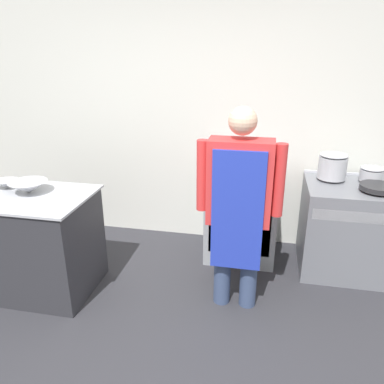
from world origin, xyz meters
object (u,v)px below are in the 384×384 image
Objects in this scene: stove at (347,228)px; stock_pot at (333,165)px; fridge_unit at (242,218)px; person_cook at (239,200)px; mixing_bowl at (29,187)px; saute_pan at (378,187)px; sauce_pot at (372,173)px.

stock_pot reaches higher than stove.
stove is 1.01m from fridge_unit.
person_cook is 1.21m from stock_pot.
person_cook reaches higher than stock_pot.
mixing_bowl reaches higher than stove.
stove is at bearing -4.30° from fridge_unit.
mixing_bowl reaches higher than fridge_unit.
person_cook is (-0.99, -0.77, 0.51)m from stove.
fridge_unit is at bearing 175.70° from stove.
stove is 2.91× the size of saute_pan.
sauce_pot reaches higher than mixing_bowl.
mixing_bowl is (-2.76, -0.81, 0.51)m from stove.
fridge_unit is 1.29m from saute_pan.
stove is 4.19× the size of sauce_pot.
person_cook reaches higher than saute_pan.
stock_pot is (0.82, 0.05, 0.60)m from fridge_unit.
person_cook is at bearing -142.25° from stove.
stove is at bearing 16.41° from mixing_bowl.
person_cook is 5.18× the size of mixing_bowl.
stock_pot is at bearing 48.06° from person_cook.
person_cook is at bearing 1.47° from mixing_bowl.
sauce_pot is (0.00, 0.25, 0.05)m from saute_pan.
fridge_unit is at bearing 170.32° from saute_pan.
stove is 1.36m from person_cook.
saute_pan is (0.17, -0.12, 0.47)m from stove.
sauce_pot reaches higher than saute_pan.
person_cook is 1.46m from sauce_pot.
saute_pan is at bearing -9.68° from fridge_unit.
stock_pot is 1.23× the size of sauce_pot.
sauce_pot is at bearing 37.28° from stove.
fridge_unit is at bearing 26.90° from mixing_bowl.
stock_pot reaches higher than mixing_bowl.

